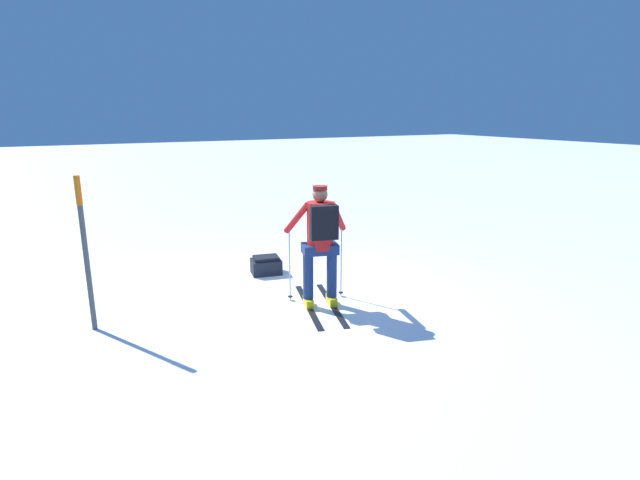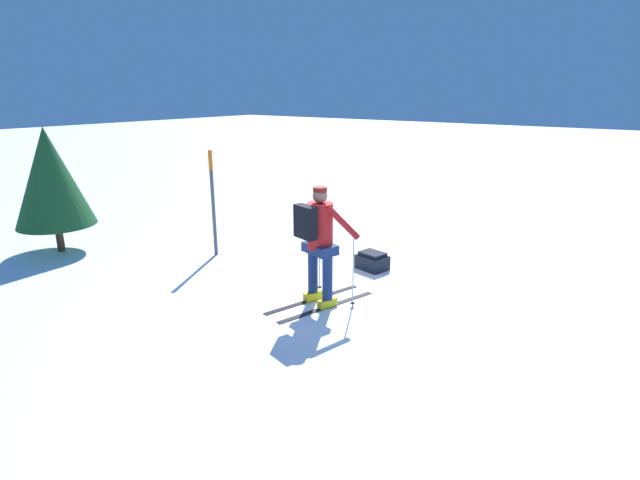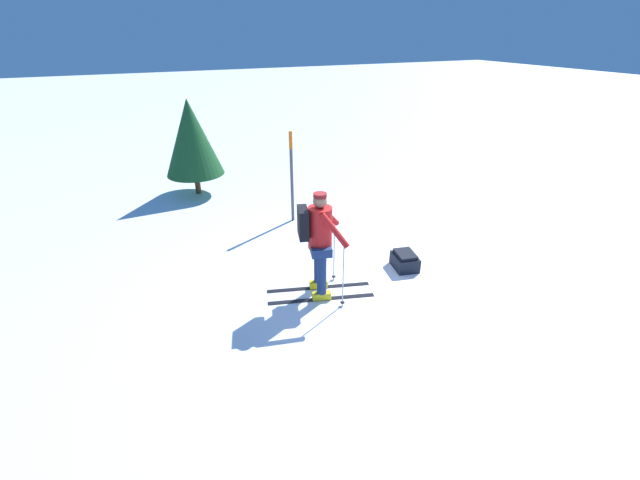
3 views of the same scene
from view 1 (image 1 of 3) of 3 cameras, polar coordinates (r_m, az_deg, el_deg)
ground_plane at (r=7.71m, az=-2.47°, el=-6.48°), size 80.00×80.00×0.00m
skier at (r=7.03m, az=0.04°, el=0.28°), size 1.01×1.79×1.77m
dropped_backpack at (r=8.77m, az=-6.18°, el=-2.90°), size 0.58×0.49×0.31m
trail_marker at (r=6.89m, az=-25.31°, el=-0.34°), size 0.08×0.08×2.01m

